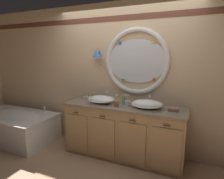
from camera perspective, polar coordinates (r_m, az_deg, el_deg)
The scene contains 13 objects.
ground_plane at distance 3.31m, azimuth -0.35°, elevation -20.94°, with size 14.00×14.00×0.00m, color tan.
back_wall_assembly at distance 3.38m, azimuth 3.94°, elevation 3.77°, with size 6.40×0.26×2.60m.
vanity_counter at distance 3.28m, azimuth 3.40°, elevation -12.31°, with size 2.01×0.61×0.90m.
bathtub at distance 4.41m, azimuth -27.30°, elevation -9.14°, with size 1.68×0.94×0.64m.
sink_basin_left at distance 3.24m, azimuth -3.18°, elevation -2.96°, with size 0.45×0.45×0.13m.
sink_basin_right at distance 2.98m, azimuth 10.44°, elevation -4.31°, with size 0.48×0.48×0.14m.
faucet_set_left at distance 3.45m, azimuth -1.47°, elevation -2.21°, with size 0.23×0.11×0.17m.
faucet_set_right at distance 3.20m, azimuth 11.37°, elevation -3.37°, with size 0.23×0.15×0.17m.
toothbrush_holder_left at distance 3.04m, azimuth 1.31°, elevation -4.15°, with size 0.09×0.09×0.21m.
toothbrush_holder_right at distance 3.07m, azimuth 4.68°, elevation -4.09°, with size 0.09×0.09×0.19m.
soap_dispenser at distance 3.19m, azimuth 3.66°, elevation -3.08°, with size 0.06×0.07×0.17m.
folded_hand_towel at distance 2.96m, azimuth 17.84°, elevation -5.70°, with size 0.15×0.13×0.04m.
toiletry_basket at distance 3.58m, azimuth -7.37°, elevation -2.38°, with size 0.13×0.11×0.12m.
Camera 1 is at (1.15, -2.57, 1.74)m, focal length 30.50 mm.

